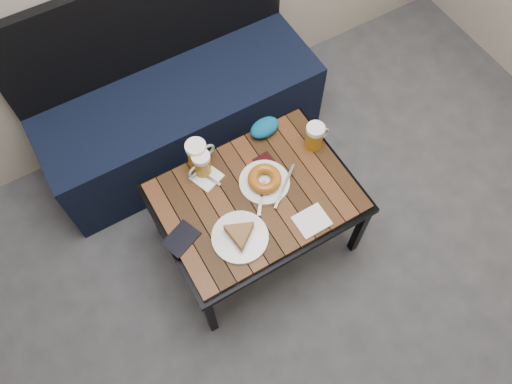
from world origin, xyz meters
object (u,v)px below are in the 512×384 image
beer_mug_left (201,164)px  beer_mug_right (315,136)px  beer_mug_centre (198,154)px  passport_burgundy (267,164)px  plate_pie (240,235)px  bench (180,111)px  knit_pouch (265,128)px  plate_bagel (265,180)px  passport_navy (181,239)px  cafe_table (256,200)px

beer_mug_left → beer_mug_right: 0.50m
beer_mug_centre → passport_burgundy: size_ratio=1.29×
beer_mug_centre → beer_mug_right: (0.48, -0.17, -0.01)m
beer_mug_right → passport_burgundy: size_ratio=1.17×
beer_mug_right → plate_pie: beer_mug_right is taller
beer_mug_right → plate_pie: (-0.50, -0.23, -0.04)m
bench → beer_mug_right: bearing=-57.8°
bench → beer_mug_centre: bench is taller
beer_mug_right → knit_pouch: size_ratio=0.91×
bench → plate_pie: 0.88m
beer_mug_left → beer_mug_right: beer_mug_right is taller
plate_bagel → passport_navy: 0.42m
beer_mug_right → plate_bagel: (-0.29, -0.06, -0.04)m
beer_mug_left → beer_mug_right: (0.49, -0.12, 0.00)m
plate_bagel → passport_burgundy: plate_bagel is taller
knit_pouch → plate_bagel: bearing=-120.6°
beer_mug_centre → plate_bagel: size_ratio=0.54×
beer_mug_centre → beer_mug_right: size_ratio=1.10×
plate_pie → cafe_table: bearing=41.5°
bench → passport_burgundy: (0.16, -0.60, 0.20)m
plate_bagel → knit_pouch: bearing=59.4°
beer_mug_right → knit_pouch: 0.23m
bench → plate_pie: size_ratio=6.10×
knit_pouch → passport_navy: bearing=-153.2°
cafe_table → beer_mug_left: bearing=123.3°
knit_pouch → cafe_table: bearing=-127.0°
passport_navy → knit_pouch: (0.56, 0.28, 0.03)m
passport_burgundy → beer_mug_right: bearing=-7.9°
beer_mug_centre → knit_pouch: size_ratio=1.00×
plate_pie → beer_mug_centre: bearing=87.1°
beer_mug_left → passport_burgundy: beer_mug_left is taller
cafe_table → knit_pouch: bearing=53.0°
passport_burgundy → bench: bearing=100.1°
cafe_table → plate_bagel: 0.10m
beer_mug_left → plate_bagel: (0.20, -0.18, -0.04)m
beer_mug_left → beer_mug_centre: (0.01, 0.05, 0.01)m
plate_pie → passport_burgundy: (0.27, 0.24, -0.02)m
beer_mug_centre → beer_mug_right: bearing=-24.3°
beer_mug_centre → plate_pie: bearing=-97.9°
beer_mug_right → beer_mug_centre: bearing=161.9°
beer_mug_left → bench: bearing=-115.6°
cafe_table → passport_navy: bearing=-176.8°
beer_mug_left → passport_burgundy: bearing=143.2°
plate_pie → passport_burgundy: bearing=41.8°
beer_mug_left → knit_pouch: size_ratio=0.89×
cafe_table → passport_navy: size_ratio=6.05×
plate_pie → plate_bagel: size_ratio=0.87×
passport_burgundy → beer_mug_left: bearing=152.8°
beer_mug_centre → plate_pie: beer_mug_centre is taller
knit_pouch → plate_pie: bearing=-131.4°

